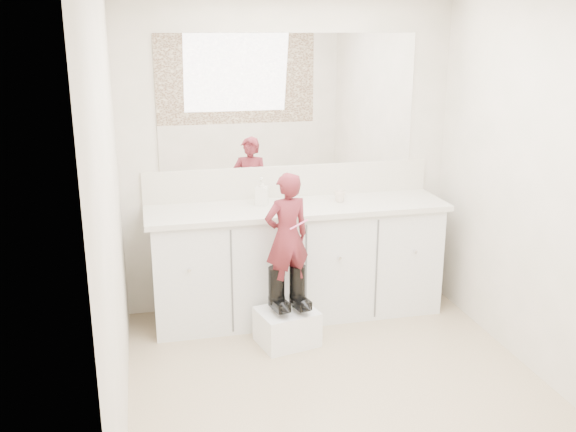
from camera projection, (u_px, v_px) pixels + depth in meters
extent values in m
plane|color=#957F62|center=(344.00, 395.00, 3.95)|extent=(3.00, 3.00, 0.00)
plane|color=beige|center=(289.00, 158.00, 5.01)|extent=(2.60, 0.00, 2.60)
plane|color=beige|center=(487.00, 323.00, 2.21)|extent=(2.60, 0.00, 2.60)
plane|color=beige|center=(111.00, 224.00, 3.33)|extent=(0.00, 3.00, 3.00)
plane|color=beige|center=(553.00, 195.00, 3.89)|extent=(0.00, 3.00, 3.00)
cube|color=silver|center=(297.00, 263.00, 4.98)|extent=(2.20, 0.55, 0.85)
cube|color=beige|center=(298.00, 208.00, 4.84)|extent=(2.28, 0.58, 0.04)
cube|color=beige|center=(289.00, 181.00, 5.05)|extent=(2.28, 0.03, 0.25)
cube|color=white|center=(289.00, 101.00, 4.88)|extent=(2.00, 0.02, 1.00)
cube|color=#472819|center=(498.00, 196.00, 2.09)|extent=(2.00, 0.01, 1.20)
cylinder|color=silver|center=(293.00, 194.00, 4.97)|extent=(0.08, 0.08, 0.10)
imported|color=beige|center=(340.00, 196.00, 4.92)|extent=(0.12, 0.12, 0.09)
imported|color=silver|center=(262.00, 191.00, 4.82)|extent=(0.12, 0.12, 0.21)
cube|color=white|center=(287.00, 327.00, 4.57)|extent=(0.46, 0.41, 0.25)
imported|color=#992F36|center=(287.00, 237.00, 4.38)|extent=(0.37, 0.28, 0.90)
cylinder|color=pink|center=(299.00, 224.00, 4.32)|extent=(0.13, 0.04, 0.06)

